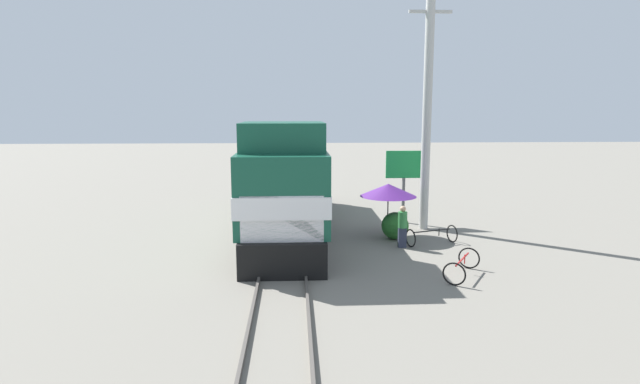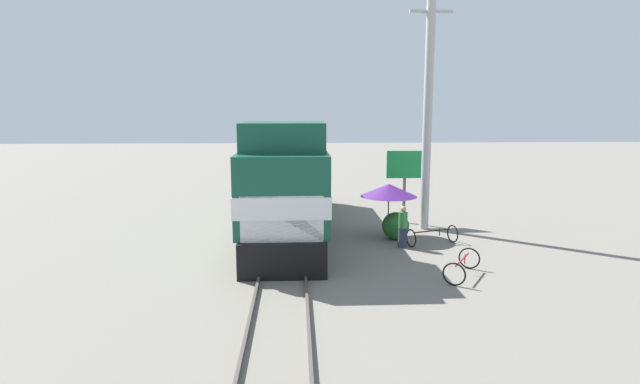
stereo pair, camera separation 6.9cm
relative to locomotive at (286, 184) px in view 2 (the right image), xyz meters
name	(u,v)px [view 2 (the right image)]	position (x,y,z in m)	size (l,w,h in m)	color
ground_plane	(286,241)	(0.00, -1.80, -2.05)	(120.00, 120.00, 0.00)	slate
rail_near	(268,239)	(-0.72, -1.80, -1.97)	(0.08, 40.82, 0.15)	#4C4742
rail_far	(304,239)	(0.72, -1.80, -1.97)	(0.08, 40.82, 0.15)	#4C4742
locomotive	(286,184)	(0.00, 0.00, 0.00)	(3.05, 13.85, 4.75)	black
utility_pole	(428,107)	(6.04, 0.03, 3.23)	(1.80, 0.38, 10.42)	#B2B2AD
vendor_umbrella	(389,190)	(4.21, -1.25, -0.11)	(2.31, 2.31, 2.20)	#4C4C4C
billboard_sign	(405,170)	(5.40, 1.27, 0.41)	(1.68, 0.12, 3.34)	#595959
shrub_cluster	(396,226)	(4.44, -1.70, -1.50)	(1.10, 1.10, 1.10)	#2D722D
person_bystander	(403,225)	(4.46, -2.95, -1.19)	(0.34, 0.34, 1.60)	#2D3347
bicycle	(432,236)	(5.69, -2.62, -1.69)	(2.07, 1.29, 0.70)	black
bicycle_spare	(462,265)	(5.61, -6.39, -1.68)	(1.62, 1.99, 0.71)	black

